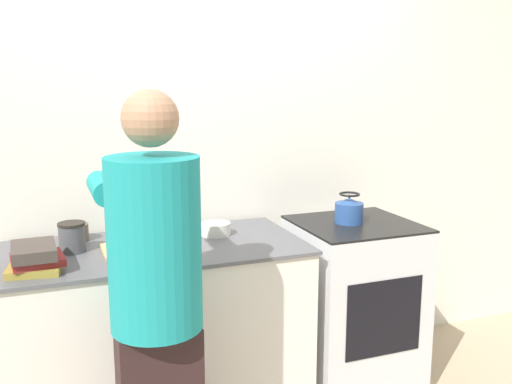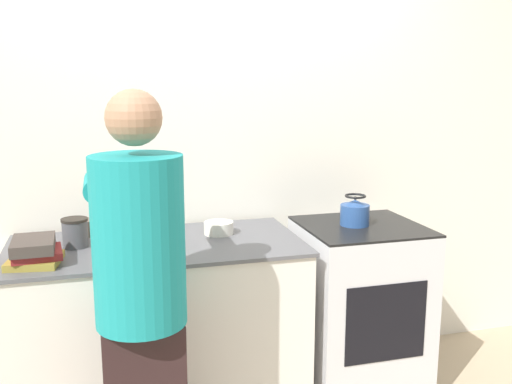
# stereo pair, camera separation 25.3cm
# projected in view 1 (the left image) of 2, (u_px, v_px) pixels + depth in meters

# --- Properties ---
(wall_back) EXTENTS (8.00, 0.05, 2.60)m
(wall_back) POSITION_uv_depth(u_px,v_px,m) (200.00, 148.00, 3.12)
(wall_back) COLOR silver
(wall_back) RESTS_ON ground_plane
(counter) EXTENTS (1.41, 0.71, 0.89)m
(counter) POSITION_uv_depth(u_px,v_px,m) (159.00, 333.00, 2.79)
(counter) COLOR silver
(counter) RESTS_ON ground_plane
(oven) EXTENTS (0.61, 0.60, 0.92)m
(oven) POSITION_uv_depth(u_px,v_px,m) (353.00, 304.00, 3.12)
(oven) COLOR silver
(oven) RESTS_ON ground_plane
(person) EXTENTS (0.38, 0.62, 1.64)m
(person) POSITION_uv_depth(u_px,v_px,m) (156.00, 295.00, 2.11)
(person) COLOR black
(person) RESTS_ON ground_plane
(cutting_board) EXTENTS (0.31, 0.25, 0.02)m
(cutting_board) POSITION_uv_depth(u_px,v_px,m) (137.00, 249.00, 2.64)
(cutting_board) COLOR tan
(cutting_board) RESTS_ON counter
(knife) EXTENTS (0.22, 0.07, 0.01)m
(knife) POSITION_uv_depth(u_px,v_px,m) (135.00, 245.00, 2.66)
(knife) COLOR silver
(knife) RESTS_ON cutting_board
(kettle) EXTENTS (0.15, 0.15, 0.16)m
(kettle) POSITION_uv_depth(u_px,v_px,m) (349.00, 210.00, 3.02)
(kettle) COLOR #284C8C
(kettle) RESTS_ON oven
(bowl_prep) EXTENTS (0.13, 0.13, 0.09)m
(bowl_prep) POSITION_uv_depth(u_px,v_px,m) (75.00, 232.00, 2.79)
(bowl_prep) COLOR brown
(bowl_prep) RESTS_ON counter
(bowl_mixing) EXTENTS (0.15, 0.15, 0.06)m
(bowl_mixing) POSITION_uv_depth(u_px,v_px,m) (216.00, 229.00, 2.91)
(bowl_mixing) COLOR silver
(bowl_mixing) RESTS_ON counter
(canister_jar) EXTENTS (0.12, 0.12, 0.14)m
(canister_jar) POSITION_uv_depth(u_px,v_px,m) (72.00, 237.00, 2.61)
(canister_jar) COLOR #4C4C51
(canister_jar) RESTS_ON counter
(book_stack) EXTENTS (0.24, 0.25, 0.11)m
(book_stack) POSITION_uv_depth(u_px,v_px,m) (35.00, 258.00, 2.35)
(book_stack) COLOR olive
(book_stack) RESTS_ON counter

